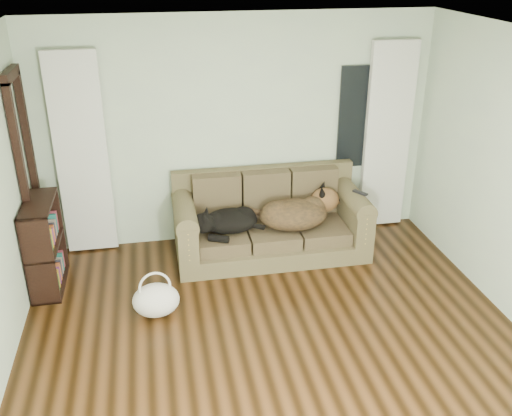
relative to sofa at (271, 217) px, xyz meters
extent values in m
plane|color=black|center=(-0.30, -1.97, -0.45)|extent=(5.00, 5.00, 0.00)
plane|color=white|center=(-0.30, -1.97, 2.15)|extent=(5.00, 5.00, 0.00)
cube|color=beige|center=(-0.30, 0.53, 0.85)|extent=(4.50, 0.04, 2.60)
cube|color=silver|center=(-2.00, 0.45, 0.70)|extent=(0.55, 0.08, 2.25)
cube|color=silver|center=(1.50, 0.45, 0.70)|extent=(0.55, 0.08, 2.25)
cube|color=black|center=(1.15, 0.50, 0.95)|extent=(0.50, 0.03, 1.20)
cube|color=black|center=(-2.50, 0.08, 0.60)|extent=(0.07, 0.60, 2.10)
cube|color=brown|center=(0.00, 0.00, 0.00)|extent=(2.13, 0.92, 0.87)
ellipsoid|color=black|center=(-0.50, -0.08, 0.03)|extent=(0.62, 0.43, 0.26)
ellipsoid|color=black|center=(0.28, -0.08, 0.04)|extent=(0.82, 0.60, 0.35)
cube|color=black|center=(0.98, -0.15, 0.28)|extent=(0.15, 0.19, 0.02)
ellipsoid|color=silver|center=(-1.32, -1.00, -0.29)|extent=(0.51, 0.43, 0.33)
cube|color=black|center=(-2.39, -0.26, 0.05)|extent=(0.32, 0.77, 0.94)
camera|label=1|loc=(-1.24, -5.63, 2.77)|focal=40.00mm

